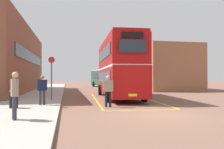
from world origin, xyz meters
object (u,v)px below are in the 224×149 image
double_decker_bus (119,67)px  pedestrian_waiting_near (42,88)px  pedestrian_boarding (108,89)px  single_deck_bus (105,78)px  bus_stop_sign (52,74)px  pedestrian_waiting_far (15,92)px  litter_bin (14,99)px

double_decker_bus → pedestrian_waiting_near: double_decker_bus is taller
pedestrian_boarding → double_decker_bus: bearing=71.2°
double_decker_bus → single_deck_bus: double_decker_bus is taller
pedestrian_waiting_near → bus_stop_sign: bus_stop_sign is taller
double_decker_bus → single_deck_bus: bearing=83.8°
single_deck_bus → bus_stop_sign: (-7.45, -22.45, 0.28)m
double_decker_bus → pedestrian_boarding: double_decker_bus is taller
single_deck_bus → bus_stop_sign: 23.65m
double_decker_bus → pedestrian_boarding: 6.03m
pedestrian_boarding → pedestrian_waiting_far: (-4.23, -3.93, 0.11)m
pedestrian_waiting_far → litter_bin: 3.57m
pedestrian_waiting_near → pedestrian_waiting_far: bearing=-96.6°
pedestrian_boarding → bus_stop_sign: size_ratio=0.60×
pedestrian_waiting_near → pedestrian_boarding: bearing=-9.7°
pedestrian_waiting_near → pedestrian_waiting_far: size_ratio=0.95×
double_decker_bus → pedestrian_waiting_near: bearing=-138.7°
single_deck_bus → pedestrian_boarding: bearing=-99.0°
single_deck_bus → pedestrian_waiting_near: (-7.79, -25.23, -0.53)m
single_deck_bus → bus_stop_sign: size_ratio=3.40×
pedestrian_boarding → litter_bin: (-4.98, -0.49, -0.48)m
single_deck_bus → pedestrian_waiting_near: size_ratio=6.07×
bus_stop_sign → pedestrian_waiting_far: bearing=-96.7°
double_decker_bus → litter_bin: bearing=-138.7°
pedestrian_waiting_far → litter_bin: size_ratio=2.00×
bus_stop_sign → pedestrian_waiting_near: bearing=-97.0°
single_deck_bus → pedestrian_waiting_far: size_ratio=5.75×
bus_stop_sign → single_deck_bus: bearing=71.6°
litter_bin → bus_stop_sign: 4.44m
pedestrian_waiting_near → bus_stop_sign: bearing=83.0°
litter_bin → bus_stop_sign: bus_stop_sign is taller
double_decker_bus → pedestrian_boarding: bearing=-108.8°
pedestrian_boarding → bus_stop_sign: (-3.36, 3.42, 0.86)m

